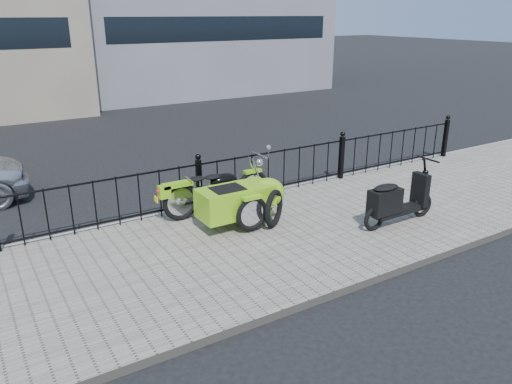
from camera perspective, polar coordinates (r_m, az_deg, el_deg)
ground at (r=8.61m, az=-2.62°, el=-5.30°), size 120.00×120.00×0.00m
sidewalk at (r=8.19m, az=-0.91°, el=-6.19°), size 30.00×3.80×0.12m
curb at (r=9.77m, az=-6.75°, el=-1.89°), size 30.00×0.10×0.12m
iron_fence at (r=9.47m, az=-6.51°, el=0.80°), size 14.11×0.11×1.08m
motorcycle_sidecar at (r=8.81m, az=-1.81°, el=-0.50°), size 2.28×1.48×0.98m
scooter at (r=9.02m, az=15.66°, el=-1.06°), size 1.64×0.48×1.11m
spare_tire at (r=8.64m, az=2.05°, el=-1.90°), size 0.61×0.46×0.67m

